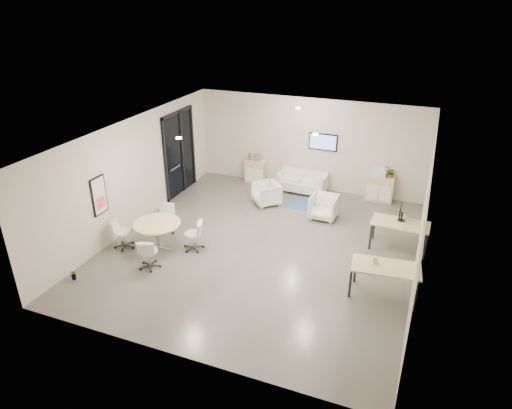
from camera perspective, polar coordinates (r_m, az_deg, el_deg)
The scene contains 21 objects.
room_shell at distance 11.93m, azimuth 0.83°, elevation 1.42°, with size 9.60×10.60×4.80m.
glass_door at distance 15.71m, azimuth -9.54°, elevation 6.65°, with size 0.09×1.90×2.85m.
artwork at distance 12.61m, azimuth -19.02°, elevation 1.06°, with size 0.05×0.54×1.04m.
wall_tv at distance 15.76m, azimuth 8.37°, elevation 7.74°, with size 0.98×0.06×0.58m.
ceiling_spots at distance 12.20m, azimuth 1.39°, elevation 9.84°, with size 3.14×4.14×0.03m.
sideboard_left at distance 16.70m, azimuth -0.05°, elevation 4.18°, with size 0.74×0.39×0.84m.
sideboard_right at distance 15.71m, azimuth 15.19°, elevation 1.96°, with size 0.89×0.43×0.89m.
books at distance 16.54m, azimuth -0.17°, elevation 5.92°, with size 0.44×0.14×0.22m.
printer at distance 15.51m, azimuth 15.14°, elevation 4.04°, with size 0.48×0.40×0.33m.
loveseat at distance 16.02m, azimuth 5.86°, elevation 2.78°, with size 1.69×0.90×0.62m.
blue_rug at distance 15.14m, azimuth 6.46°, elevation 0.02°, with size 1.40×0.93×0.01m, color #32599A.
armchair_left at distance 14.94m, azimuth 1.31°, elevation 1.50°, with size 0.78×0.73×0.81m, color silver.
armchair_right at distance 14.16m, azimuth 8.46°, elevation -0.16°, with size 0.80×0.75×0.82m, color silver.
desk_rear at distance 12.82m, azimuth 17.57°, elevation -2.51°, with size 1.53×0.80×0.79m.
desk_front at distance 10.78m, azimuth 15.91°, elevation -7.81°, with size 1.59×0.91×0.79m.
monitor at distance 12.81m, azimuth 17.64°, elevation -0.94°, with size 0.20×0.50×0.44m.
round_table at distance 12.52m, azimuth -12.27°, elevation -2.61°, with size 1.27×1.27×0.77m.
meeting_chairs at distance 12.65m, azimuth -12.15°, elevation -3.73°, with size 2.54×2.54×0.82m.
plant_cabinet at distance 15.49m, azimuth 16.59°, elevation 3.70°, with size 0.27×0.30×0.24m, color #3F7F3F.
plant_floor at distance 12.11m, azimuth -21.76°, elevation -8.47°, with size 0.16×0.28×0.13m, color #3F7F3F.
cup at distance 10.75m, azimuth 14.69°, elevation -6.82°, with size 0.13×0.10×0.13m, color white.
Camera 1 is at (3.84, -10.22, 6.42)m, focal length 32.00 mm.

